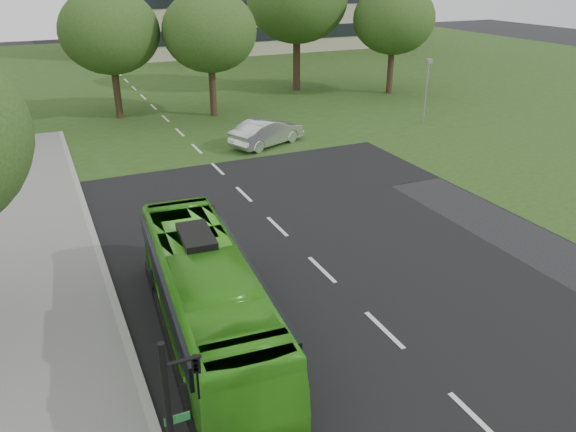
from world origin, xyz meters
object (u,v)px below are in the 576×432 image
(tree_park_c, at_px, (210,32))
(traffic_light, at_px, (179,429))
(tree_park_e, at_px, (394,19))
(bus, at_px, (207,297))
(camera_pole, at_px, (427,82))
(tree_park_b, at_px, (110,31))
(sedan, at_px, (267,132))

(tree_park_c, xyz_separation_m, traffic_light, (-10.50, -31.43, -3.22))
(tree_park_e, height_order, traffic_light, tree_park_e)
(bus, distance_m, camera_pole, 27.32)
(tree_park_c, height_order, camera_pole, tree_park_c)
(camera_pole, bearing_deg, tree_park_b, 170.76)
(tree_park_c, height_order, sedan, tree_park_c)
(tree_park_e, bearing_deg, bus, -132.02)
(tree_park_b, bearing_deg, tree_park_e, -1.82)
(tree_park_c, distance_m, traffic_light, 33.29)
(traffic_light, relative_size, camera_pole, 1.03)
(sedan, distance_m, camera_pole, 12.05)
(traffic_light, xyz_separation_m, camera_pole, (23.06, 23.41, 0.17))
(bus, xyz_separation_m, traffic_light, (-2.20, -5.81, 1.25))
(tree_park_e, bearing_deg, traffic_light, -128.96)
(tree_park_b, xyz_separation_m, traffic_light, (-4.16, -33.57, -3.30))
(sedan, bearing_deg, tree_park_e, -80.28)
(camera_pole, bearing_deg, traffic_light, -115.56)
(tree_park_e, xyz_separation_m, camera_pole, (-3.51, -9.45, -3.22))
(tree_park_c, distance_m, camera_pole, 15.21)
(traffic_light, height_order, camera_pole, traffic_light)
(tree_park_b, bearing_deg, tree_park_c, -18.60)
(bus, bearing_deg, camera_pole, 44.45)
(tree_park_b, relative_size, bus, 0.89)
(sedan, bearing_deg, tree_park_c, -18.29)
(tree_park_c, height_order, bus, tree_park_c)
(traffic_light, bearing_deg, camera_pole, 66.23)
(sedan, height_order, traffic_light, traffic_light)
(tree_park_b, height_order, traffic_light, tree_park_b)
(bus, bearing_deg, traffic_light, -106.47)
(bus, height_order, traffic_light, traffic_light)
(sedan, bearing_deg, bus, 129.49)
(tree_park_e, xyz_separation_m, traffic_light, (-26.57, -32.86, -3.39))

